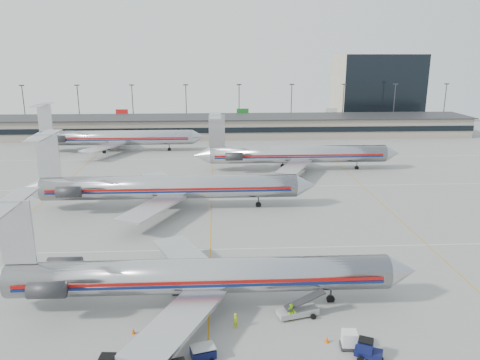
{
  "coord_description": "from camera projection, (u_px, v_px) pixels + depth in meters",
  "views": [
    {
      "loc": [
        0.98,
        -48.59,
        25.83
      ],
      "look_at": [
        5.0,
        28.9,
        4.5
      ],
      "focal_mm": 35.0,
      "sensor_mm": 36.0,
      "label": 1
    }
  ],
  "objects": [
    {
      "name": "cone_left",
      "position": [
        133.0,
        331.0,
        44.27
      ],
      "size": [
        0.54,
        0.54,
        0.57
      ],
      "primitive_type": "cone",
      "rotation": [
        0.0,
        0.0,
        0.37
      ],
      "color": "#D45507",
      "rests_on": "ground"
    },
    {
      "name": "jet_foreground",
      "position": [
        192.0,
        276.0,
        48.32
      ],
      "size": [
        45.86,
        27.0,
        12.0
      ],
      "color": "#B7B7BB",
      "rests_on": "ground"
    },
    {
      "name": "apron_markings",
      "position": [
        210.0,
        249.0,
        63.21
      ],
      "size": [
        160.0,
        0.15,
        0.02
      ],
      "primitive_type": "cube",
      "color": "silver",
      "rests_on": "ground"
    },
    {
      "name": "jet_second_row",
      "position": [
        164.0,
        187.0,
        78.87
      ],
      "size": [
        49.94,
        29.41,
        13.07
      ],
      "color": "#B7B7BB",
      "rests_on": "ground"
    },
    {
      "name": "terminal",
      "position": [
        213.0,
        126.0,
        147.09
      ],
      "size": [
        162.0,
        17.0,
        6.25
      ],
      "color": "gray",
      "rests_on": "ground"
    },
    {
      "name": "uld_container",
      "position": [
        349.0,
        340.0,
        41.98
      ],
      "size": [
        1.7,
        1.47,
        1.66
      ],
      "rotation": [
        0.0,
        0.0,
        -0.11
      ],
      "color": "#2D2D30",
      "rests_on": "ground"
    },
    {
      "name": "distant_building",
      "position": [
        377.0,
        88.0,
        176.63
      ],
      "size": [
        30.0,
        20.0,
        25.0
      ],
      "primitive_type": "cube",
      "color": "tan",
      "rests_on": "ground"
    },
    {
      "name": "light_mast_row",
      "position": [
        213.0,
        104.0,
        159.16
      ],
      "size": [
        163.6,
        0.4,
        15.28
      ],
      "color": "#38383D",
      "rests_on": "ground"
    },
    {
      "name": "ramp_worker_far",
      "position": [
        292.0,
        313.0,
        46.19
      ],
      "size": [
        1.08,
        0.95,
        1.85
      ],
      "primitive_type": "imported",
      "rotation": [
        0.0,
        0.0,
        -0.33
      ],
      "color": "#86CD13",
      "rests_on": "ground"
    },
    {
      "name": "jet_third_row",
      "position": [
        294.0,
        154.0,
        104.61
      ],
      "size": [
        46.54,
        28.63,
        12.72
      ],
      "color": "#B7B7BB",
      "rests_on": "ground"
    },
    {
      "name": "belt_loader",
      "position": [
        299.0,
        310.0,
        47.08
      ],
      "size": [
        5.03,
        2.46,
        2.57
      ],
      "rotation": [
        0.0,
        0.0,
        0.25
      ],
      "color": "gray",
      "rests_on": "ground"
    },
    {
      "name": "cart_inner",
      "position": [
        203.0,
        352.0,
        40.59
      ],
      "size": [
        2.39,
        1.93,
        1.18
      ],
      "rotation": [
        0.0,
        0.0,
        0.27
      ],
      "color": "#0A0E37",
      "rests_on": "ground"
    },
    {
      "name": "ground",
      "position": [
        210.0,
        285.0,
        53.58
      ],
      "size": [
        260.0,
        260.0,
        0.0
      ],
      "primitive_type": "plane",
      "color": "gray",
      "rests_on": "ground"
    },
    {
      "name": "ramp_worker_near",
      "position": [
        236.0,
        321.0,
        45.07
      ],
      "size": [
        0.66,
        0.67,
        1.55
      ],
      "primitive_type": "imported",
      "rotation": [
        0.0,
        0.0,
        0.81
      ],
      "color": "#AEC212",
      "rests_on": "ground"
    },
    {
      "name": "tug_right",
      "position": [
        367.0,
        350.0,
        40.51
      ],
      "size": [
        2.62,
        2.05,
        1.91
      ],
      "rotation": [
        0.0,
        0.0,
        -0.43
      ],
      "color": "#0A0E37",
      "rests_on": "ground"
    },
    {
      "name": "jet_back_row",
      "position": [
        113.0,
        138.0,
        124.58
      ],
      "size": [
        47.13,
        28.99,
        12.89
      ],
      "color": "#B7B7BB",
      "rests_on": "ground"
    },
    {
      "name": "cone_right",
      "position": [
        327.0,
        339.0,
        42.93
      ],
      "size": [
        0.54,
        0.54,
        0.63
      ],
      "primitive_type": "cone",
      "rotation": [
        0.0,
        0.0,
        0.17
      ],
      "color": "#D45507",
      "rests_on": "ground"
    }
  ]
}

